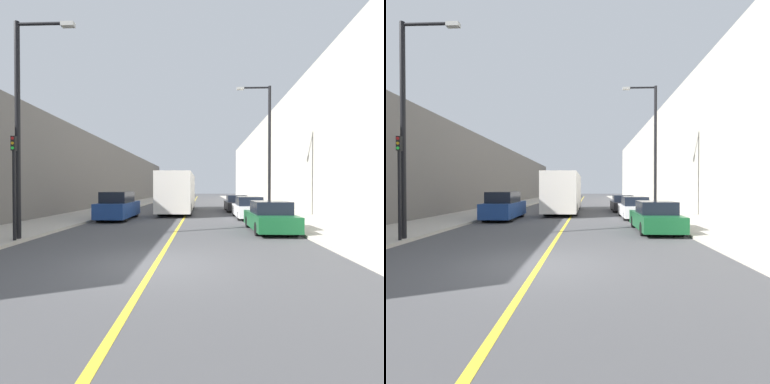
# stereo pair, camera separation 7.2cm
# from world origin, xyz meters

# --- Properties ---
(ground_plane) EXTENTS (200.00, 200.00, 0.00)m
(ground_plane) POSITION_xyz_m (0.00, 0.00, 0.00)
(ground_plane) COLOR #474749
(sidewalk_left) EXTENTS (3.87, 72.00, 0.13)m
(sidewalk_left) POSITION_xyz_m (-7.53, 30.00, 0.06)
(sidewalk_left) COLOR #B2AA9E
(sidewalk_left) RESTS_ON ground
(sidewalk_right) EXTENTS (3.87, 72.00, 0.13)m
(sidewalk_right) POSITION_xyz_m (7.53, 30.00, 0.06)
(sidewalk_right) COLOR #B2AA9E
(sidewalk_right) RESTS_ON ground
(building_row_left) EXTENTS (4.00, 72.00, 7.34)m
(building_row_left) POSITION_xyz_m (-11.47, 30.00, 3.67)
(building_row_left) COLOR #66605B
(building_row_left) RESTS_ON ground
(building_row_right) EXTENTS (4.00, 72.00, 11.30)m
(building_row_right) POSITION_xyz_m (11.47, 30.00, 5.65)
(building_row_right) COLOR #B7B2A3
(building_row_right) RESTS_ON ground
(road_center_line) EXTENTS (0.16, 72.00, 0.01)m
(road_center_line) POSITION_xyz_m (0.00, 30.00, 0.00)
(road_center_line) COLOR gold
(road_center_line) RESTS_ON ground
(bus) EXTENTS (2.56, 11.15, 3.31)m
(bus) POSITION_xyz_m (-0.82, 17.95, 1.77)
(bus) COLOR silver
(bus) RESTS_ON ground
(parked_suv_left) EXTENTS (1.86, 4.90, 1.84)m
(parked_suv_left) POSITION_xyz_m (-4.31, 11.65, 0.86)
(parked_suv_left) COLOR navy
(parked_suv_left) RESTS_ON ground
(car_right_near) EXTENTS (1.86, 4.45, 1.47)m
(car_right_near) POSITION_xyz_m (4.52, 6.46, 0.67)
(car_right_near) COLOR #145128
(car_right_near) RESTS_ON ground
(car_right_mid) EXTENTS (1.80, 4.75, 1.50)m
(car_right_mid) POSITION_xyz_m (4.46, 12.79, 0.68)
(car_right_mid) COLOR silver
(car_right_mid) RESTS_ON ground
(car_right_far) EXTENTS (1.87, 4.68, 1.46)m
(car_right_far) POSITION_xyz_m (4.31, 18.91, 0.66)
(car_right_far) COLOR black
(car_right_far) RESTS_ON ground
(street_lamp_left) EXTENTS (2.36, 0.24, 8.41)m
(street_lamp_left) POSITION_xyz_m (-5.72, 3.37, 4.84)
(street_lamp_left) COLOR black
(street_lamp_left) RESTS_ON sidewalk_left
(street_lamp_right) EXTENTS (2.36, 0.24, 8.98)m
(street_lamp_right) POSITION_xyz_m (5.73, 12.78, 5.13)
(street_lamp_right) COLOR black
(street_lamp_right) RESTS_ON sidewalk_right
(traffic_light) EXTENTS (0.16, 0.18, 3.92)m
(traffic_light) POSITION_xyz_m (-5.80, 2.97, 2.27)
(traffic_light) COLOR black
(traffic_light) RESTS_ON sidewalk_left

